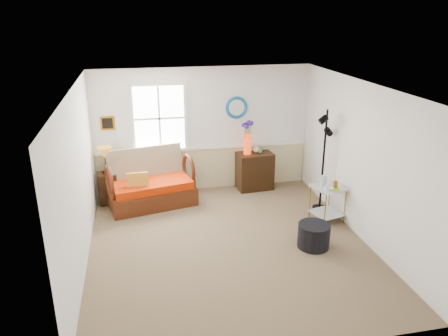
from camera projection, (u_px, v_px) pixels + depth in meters
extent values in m
cube|color=brown|center=(229.00, 244.00, 7.23)|extent=(4.50, 5.00, 0.01)
cube|color=white|center=(229.00, 88.00, 6.34)|extent=(4.50, 5.00, 0.01)
cube|color=white|center=(203.00, 130.00, 9.09)|extent=(4.50, 0.01, 2.60)
cube|color=white|center=(281.00, 255.00, 4.49)|extent=(4.50, 0.01, 2.60)
cube|color=white|center=(78.00, 182.00, 6.36)|extent=(0.01, 5.00, 2.60)
cube|color=white|center=(362.00, 162.00, 7.22)|extent=(0.01, 5.00, 2.60)
cube|color=#CBBB89|center=(204.00, 169.00, 9.36)|extent=(4.46, 0.02, 0.90)
cube|color=white|center=(204.00, 148.00, 9.19)|extent=(4.46, 0.04, 0.06)
cube|color=#B77E16|center=(107.00, 123.00, 8.62)|extent=(0.28, 0.03, 0.28)
torus|color=#1B7EB1|center=(237.00, 107.00, 9.05)|extent=(0.47, 0.07, 0.47)
imported|color=#478336|center=(113.00, 166.00, 8.60)|extent=(0.37, 0.40, 0.26)
cylinder|color=black|center=(314.00, 236.00, 7.11)|extent=(0.52, 0.52, 0.40)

